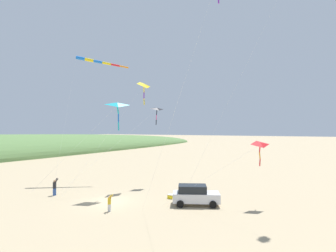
# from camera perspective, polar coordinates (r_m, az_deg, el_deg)

# --- Properties ---
(ground_plane) EXTENTS (600.00, 600.00, 0.00)m
(ground_plane) POSITION_cam_1_polar(r_m,az_deg,el_deg) (26.78, -12.86, -16.03)
(ground_plane) COLOR tan
(parked_car) EXTENTS (4.66, 3.66, 1.85)m
(parked_car) POSITION_cam_1_polar(r_m,az_deg,el_deg) (24.89, 6.02, -14.96)
(parked_car) COLOR silver
(parked_car) RESTS_ON ground_plane
(cooler_box) EXTENTS (0.62, 0.42, 0.42)m
(cooler_box) POSITION_cam_1_polar(r_m,az_deg,el_deg) (27.12, 0.64, -15.39)
(cooler_box) COLOR yellow
(cooler_box) RESTS_ON ground_plane
(person_adult_flyer) EXTENTS (0.52, 0.62, 1.82)m
(person_adult_flyer) POSITION_cam_1_polar(r_m,az_deg,el_deg) (30.66, -23.90, -12.13)
(person_adult_flyer) COLOR #335199
(person_adult_flyer) RESTS_ON ground_plane
(person_child_green_jacket) EXTENTS (0.46, 0.36, 1.49)m
(person_child_green_jacket) POSITION_cam_1_polar(r_m,az_deg,el_deg) (23.48, -12.90, -16.16)
(person_child_green_jacket) COLOR silver
(person_child_green_jacket) RESTS_ON ground_plane
(kite_delta_purple_drifting) EXTENTS (4.61, 9.74, 13.07)m
(kite_delta_purple_drifting) POSITION_cam_1_polar(r_m,az_deg,el_deg) (32.32, -5.31, 8.95)
(kite_delta_purple_drifting) COLOR yellow
(kite_delta_purple_drifting) RESTS_ON ground_plane
(kite_delta_long_streamer_right) EXTENTS (5.52, 12.85, 10.04)m
(kite_delta_long_streamer_right) POSITION_cam_1_polar(r_m,az_deg,el_deg) (33.24, -2.49, 3.74)
(kite_delta_long_streamer_right) COLOR black
(kite_delta_long_streamer_right) RESTS_ON ground_plane
(kite_delta_red_high_left) EXTENTS (8.62, 5.69, 6.03)m
(kite_delta_red_high_left) POSITION_cam_1_polar(r_m,az_deg,el_deg) (25.24, 19.82, -3.92)
(kite_delta_red_high_left) COLOR red
(kite_delta_red_high_left) RESTS_ON ground_plane
(kite_windsock_magenta_far_left) EXTENTS (6.40, 10.08, 17.70)m
(kite_windsock_magenta_far_left) POSITION_cam_1_polar(r_m,az_deg,el_deg) (39.61, -15.88, 13.68)
(kite_windsock_magenta_far_left) COLOR blue
(kite_windsock_magenta_far_left) RESTS_ON ground_plane
(kite_delta_teal_far_right) EXTENTS (9.56, 5.95, 10.17)m
(kite_delta_teal_far_right) POSITION_cam_1_polar(r_m,az_deg,el_deg) (28.20, -11.21, 4.62)
(kite_delta_teal_far_right) COLOR #1EB7C6
(kite_delta_teal_far_right) RESTS_ON ground_plane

